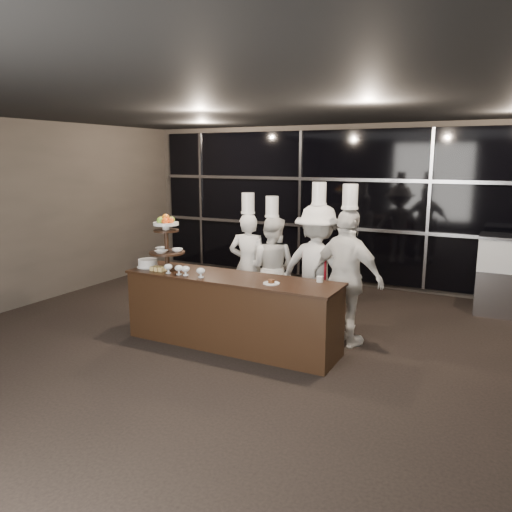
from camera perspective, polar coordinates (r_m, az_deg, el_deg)
The scene contains 13 objects.
room at distance 4.89m, azimuth -4.14°, elevation 0.55°, with size 10.00×10.00×10.00m.
window_wall at distance 9.42m, azimuth 11.88°, elevation 5.50°, with size 8.60×0.10×2.80m.
buffet_counter at distance 6.45m, azimuth -2.83°, elevation -6.28°, with size 2.84×0.74×0.92m.
display_stand at distance 6.80m, azimuth -10.20°, elevation 2.04°, with size 0.48×0.48×0.74m.
compotes at distance 6.44m, azimuth -8.32°, elevation -1.47°, with size 0.61×0.11×0.12m.
layer_cake at distance 7.01m, azimuth -12.26°, elevation -0.81°, with size 0.30×0.30×0.11m.
pastry_squares at distance 6.76m, azimuth -11.09°, elevation -1.43°, with size 0.20×0.13×0.05m.
small_plate at distance 5.96m, azimuth 1.77°, elevation -3.05°, with size 0.20×0.20×0.05m.
chef_cup at distance 6.08m, azimuth 7.30°, elevation -2.64°, with size 0.08×0.08×0.07m, color white.
chef_a at distance 7.53m, azimuth -0.90°, elevation -0.86°, with size 0.67×0.53×1.89m.
chef_b at distance 7.48m, azimuth 1.81°, elevation -1.23°, with size 0.80×0.65×1.85m.
chef_c at distance 6.94m, azimuth 7.02°, elevation -1.38°, with size 1.22×0.79×2.08m.
chef_d at distance 6.45m, azimuth 10.39°, elevation -2.39°, with size 1.13×0.74×2.08m.
Camera 1 is at (2.53, -4.09, 2.40)m, focal length 35.00 mm.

